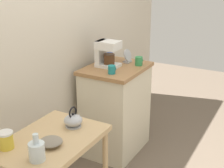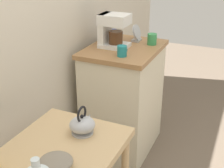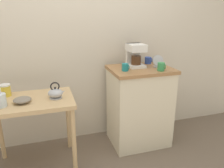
# 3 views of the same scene
# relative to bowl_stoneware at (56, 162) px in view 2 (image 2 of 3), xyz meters

# --- Properties ---
(kitchen_counter) EXTENTS (0.70, 0.54, 0.94)m
(kitchen_counter) POSITION_rel_bowl_stoneware_xyz_m (1.25, 0.18, -0.30)
(kitchen_counter) COLOR beige
(kitchen_counter) RESTS_ON ground_plane
(bowl_stoneware) EXTENTS (0.16, 0.16, 0.05)m
(bowl_stoneware) POSITION_rel_bowl_stoneware_xyz_m (0.00, 0.00, 0.00)
(bowl_stoneware) COLOR gray
(bowl_stoneware) RESTS_ON wooden_table
(teakettle) EXTENTS (0.17, 0.14, 0.16)m
(teakettle) POSITION_rel_bowl_stoneware_xyz_m (0.30, 0.03, 0.02)
(teakettle) COLOR #B2B5BA
(teakettle) RESTS_ON wooden_table
(coffee_maker) EXTENTS (0.18, 0.22, 0.26)m
(coffee_maker) POSITION_rel_bowl_stoneware_xyz_m (1.22, 0.27, 0.31)
(coffee_maker) COLOR white
(coffee_maker) RESTS_ON kitchen_counter
(mug_dark_teal) EXTENTS (0.08, 0.07, 0.08)m
(mug_dark_teal) POSITION_rel_bowl_stoneware_xyz_m (1.04, 0.11, 0.20)
(mug_dark_teal) COLOR teal
(mug_dark_teal) RESTS_ON kitchen_counter
(mug_blue) EXTENTS (0.09, 0.08, 0.08)m
(mug_blue) POSITION_rel_bowl_stoneware_xyz_m (1.43, 0.36, 0.20)
(mug_blue) COLOR #2D4CAD
(mug_blue) RESTS_ON kitchen_counter
(mug_tall_green) EXTENTS (0.08, 0.08, 0.09)m
(mug_tall_green) POSITION_rel_bowl_stoneware_xyz_m (1.41, 0.00, 0.21)
(mug_tall_green) COLOR #338C4C
(mug_tall_green) RESTS_ON kitchen_counter
(table_clock) EXTENTS (0.13, 0.06, 0.14)m
(table_clock) POSITION_rel_bowl_stoneware_xyz_m (1.45, 0.15, 0.23)
(table_clock) COLOR #B2B5BA
(table_clock) RESTS_ON kitchen_counter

